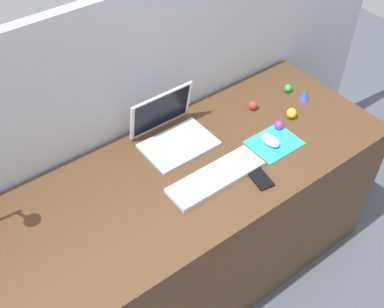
% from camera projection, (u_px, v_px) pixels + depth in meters
% --- Properties ---
extents(ground_plane, '(6.00, 6.00, 0.00)m').
position_uv_depth(ground_plane, '(188.00, 272.00, 2.41)').
color(ground_plane, '#474C56').
extents(back_wall, '(2.99, 0.05, 1.36)m').
position_uv_depth(back_wall, '(137.00, 133.00, 2.15)').
color(back_wall, '#B2B7C1').
rests_on(back_wall, ground_plane).
extents(desk, '(1.79, 0.68, 0.74)m').
position_uv_depth(desk, '(187.00, 229.00, 2.15)').
color(desk, '#4C331E').
rests_on(desk, ground_plane).
extents(laptop, '(0.30, 0.26, 0.21)m').
position_uv_depth(laptop, '(171.00, 130.00, 2.00)').
color(laptop, silver).
rests_on(laptop, desk).
extents(keyboard, '(0.41, 0.13, 0.02)m').
position_uv_depth(keyboard, '(216.00, 177.00, 1.86)').
color(keyboard, silver).
rests_on(keyboard, desk).
extents(mousepad, '(0.21, 0.17, 0.00)m').
position_uv_depth(mousepad, '(274.00, 143.00, 2.01)').
color(mousepad, '#28B7CC').
rests_on(mousepad, desk).
extents(mouse, '(0.06, 0.10, 0.03)m').
position_uv_depth(mouse, '(270.00, 140.00, 2.00)').
color(mouse, silver).
rests_on(mouse, mousepad).
extents(cell_phone, '(0.09, 0.14, 0.01)m').
position_uv_depth(cell_phone, '(259.00, 177.00, 1.87)').
color(cell_phone, black).
rests_on(cell_phone, desk).
extents(toy_figurine_purple, '(0.04, 0.04, 0.04)m').
position_uv_depth(toy_figurine_purple, '(279.00, 125.00, 2.07)').
color(toy_figurine_purple, purple).
rests_on(toy_figurine_purple, desk).
extents(toy_figurine_red, '(0.04, 0.04, 0.04)m').
position_uv_depth(toy_figurine_red, '(253.00, 105.00, 2.17)').
color(toy_figurine_red, red).
rests_on(toy_figurine_red, desk).
extents(toy_figurine_blue, '(0.05, 0.05, 0.05)m').
position_uv_depth(toy_figurine_blue, '(305.00, 95.00, 2.22)').
color(toy_figurine_blue, blue).
rests_on(toy_figurine_blue, desk).
extents(toy_figurine_green, '(0.04, 0.04, 0.04)m').
position_uv_depth(toy_figurine_green, '(288.00, 88.00, 2.26)').
color(toy_figurine_green, green).
rests_on(toy_figurine_green, desk).
extents(toy_figurine_yellow, '(0.04, 0.04, 0.05)m').
position_uv_depth(toy_figurine_yellow, '(292.00, 113.00, 2.12)').
color(toy_figurine_yellow, yellow).
rests_on(toy_figurine_yellow, desk).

